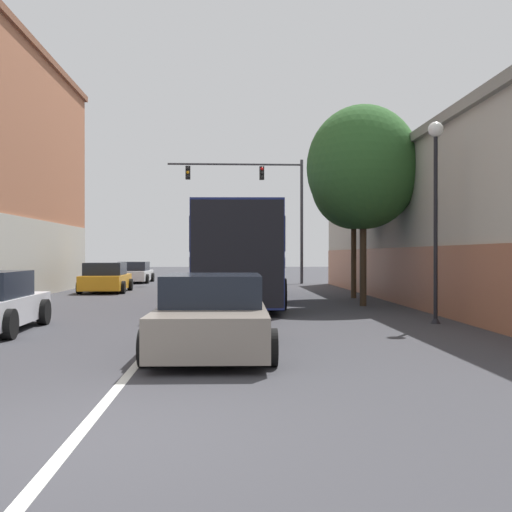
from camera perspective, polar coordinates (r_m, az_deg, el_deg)
name	(u,v)px	position (r m, az deg, el deg)	size (l,w,h in m)	color
ground_plane	(74,440)	(6.12, -16.95, -16.43)	(160.00, 160.00, 0.00)	#38383D
lane_center_line	(190,300)	(22.87, -6.31, -4.23)	(0.14, 46.16, 0.01)	silver
building_right_storefront	(500,222)	(24.06, 22.23, 3.04)	(8.53, 28.22, 5.69)	#B7B2A3
bus	(241,252)	(22.62, -1.40, 0.43)	(3.31, 12.80, 3.31)	navy
hatchback_foreground	(213,315)	(10.81, -4.16, -5.65)	(2.21, 4.42, 1.38)	slate
parked_car_left_near	(134,273)	(38.01, -11.51, -1.57)	(2.09, 4.23, 1.30)	silver
parked_car_left_far	(106,278)	(28.63, -14.11, -2.07)	(2.20, 4.12, 1.38)	orange
traffic_signal_gantry	(265,195)	(36.08, 0.82, 5.87)	(8.12, 0.36, 7.46)	#333338
street_lamp	(436,191)	(15.87, 16.74, 5.96)	(0.39, 0.39, 5.11)	black
street_tree_near	(363,167)	(20.90, 10.17, 8.30)	(3.85, 3.46, 6.84)	#3D2D1E
street_tree_far	(354,182)	(24.54, 9.29, 6.95)	(3.46, 3.11, 6.57)	#4C3823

